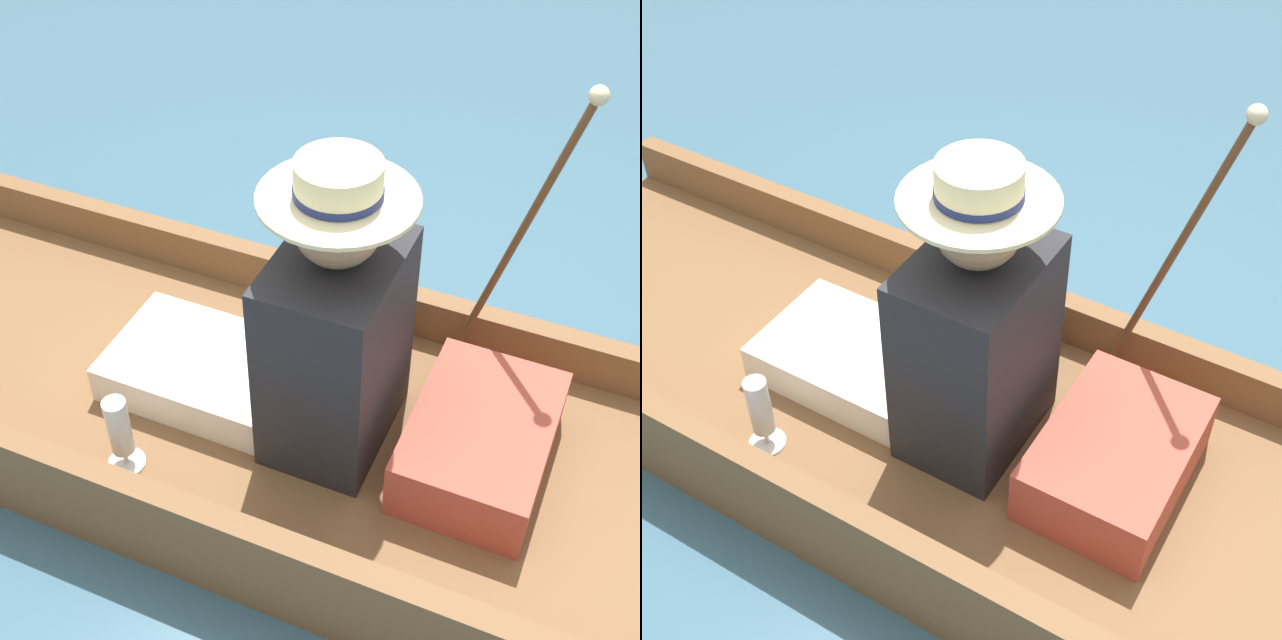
{
  "view_description": "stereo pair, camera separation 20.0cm",
  "coord_description": "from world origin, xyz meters",
  "views": [
    {
      "loc": [
        -1.38,
        -0.62,
        1.89
      ],
      "look_at": [
        0.01,
        -0.03,
        0.5
      ],
      "focal_mm": 50.0,
      "sensor_mm": 36.0,
      "label": 1
    },
    {
      "loc": [
        -1.29,
        -0.8,
        1.89
      ],
      "look_at": [
        0.01,
        -0.03,
        0.5
      ],
      "focal_mm": 50.0,
      "sensor_mm": 36.0,
      "label": 2
    }
  ],
  "objects": [
    {
      "name": "wine_glass",
      "position": [
        -0.31,
        0.36,
        0.27
      ],
      "size": [
        0.09,
        0.09,
        0.22
      ],
      "color": "silver",
      "rests_on": "punt_boat"
    },
    {
      "name": "teddy_bear",
      "position": [
        0.35,
        -0.02,
        0.31
      ],
      "size": [
        0.24,
        0.14,
        0.35
      ],
      "color": "beige",
      "rests_on": "punt_boat"
    },
    {
      "name": "seat_cushion",
      "position": [
        0.03,
        -0.43,
        0.23
      ],
      "size": [
        0.46,
        0.32,
        0.16
      ],
      "color": "#B24738",
      "rests_on": "punt_boat"
    },
    {
      "name": "seated_person",
      "position": [
        0.01,
        0.01,
        0.43
      ],
      "size": [
        0.38,
        0.79,
        0.79
      ],
      "rotation": [
        0.0,
        0.0,
        -0.11
      ],
      "color": "white",
      "rests_on": "punt_boat"
    },
    {
      "name": "ground_plane",
      "position": [
        0.0,
        0.0,
        0.0
      ],
      "size": [
        16.0,
        16.0,
        0.0
      ],
      "primitive_type": "plane",
      "color": "#385B70"
    },
    {
      "name": "punt_boat",
      "position": [
        0.0,
        0.0,
        0.09
      ],
      "size": [
        0.93,
        3.01,
        0.28
      ],
      "color": "brown",
      "rests_on": "ground_plane"
    },
    {
      "name": "walking_cane",
      "position": [
        0.36,
        -0.4,
        0.66
      ],
      "size": [
        0.04,
        0.26,
        0.87
      ],
      "color": "brown",
      "rests_on": "punt_boat"
    }
  ]
}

